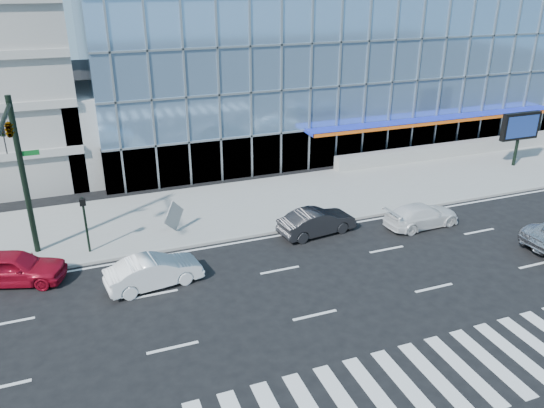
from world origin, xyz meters
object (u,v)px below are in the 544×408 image
at_px(traffic_signal, 14,146).
at_px(dark_sedan, 317,222).
at_px(white_suv, 422,215).
at_px(red_sedan, 14,268).
at_px(ped_signal_post, 85,216).
at_px(marquee_sign, 520,127).
at_px(tilted_panel, 174,216).
at_px(white_sedan, 154,271).

height_order(traffic_signal, dark_sedan, traffic_signal).
bearing_deg(white_suv, red_sedan, 82.25).
bearing_deg(ped_signal_post, red_sedan, -154.45).
bearing_deg(marquee_sign, red_sedan, -172.16).
bearing_deg(dark_sedan, ped_signal_post, 73.08).
bearing_deg(tilted_panel, dark_sedan, -65.03).
relative_size(traffic_signal, marquee_sign, 2.00).
bearing_deg(white_sedan, marquee_sign, -83.45).
relative_size(ped_signal_post, marquee_sign, 0.75).
bearing_deg(white_suv, traffic_signal, 78.63).
distance_m(marquee_sign, white_suv, 14.27).
height_order(white_sedan, tilted_panel, tilted_panel).
bearing_deg(red_sedan, white_suv, -76.39).
xyz_separation_m(ped_signal_post, white_sedan, (2.63, -4.15, -1.42)).
xyz_separation_m(marquee_sign, dark_sedan, (-18.62, -4.99, -2.35)).
relative_size(white_suv, tilted_panel, 3.47).
relative_size(white_suv, dark_sedan, 1.03).
bearing_deg(red_sedan, white_sedan, -95.20).
xyz_separation_m(marquee_sign, red_sedan, (-33.87, -4.66, -2.28)).
bearing_deg(white_sedan, traffic_signal, 45.67).
height_order(dark_sedan, tilted_panel, tilted_panel).
relative_size(white_sedan, red_sedan, 0.95).
height_order(ped_signal_post, tilted_panel, ped_signal_post).
distance_m(marquee_sign, white_sedan, 28.88).
xyz_separation_m(red_sedan, tilted_panel, (7.93, 2.47, 0.29)).
bearing_deg(marquee_sign, tilted_panel, -175.16).
relative_size(ped_signal_post, white_suv, 0.66).
height_order(traffic_signal, red_sedan, traffic_signal).
bearing_deg(traffic_signal, ped_signal_post, 8.52).
distance_m(ped_signal_post, marquee_sign, 30.67).
xyz_separation_m(white_sedan, dark_sedan, (9.25, 2.21, -0.00)).
relative_size(traffic_signal, tilted_panel, 6.15).
xyz_separation_m(dark_sedan, tilted_panel, (-7.32, 2.80, 0.35)).
height_order(red_sedan, tilted_panel, tilted_panel).
height_order(marquee_sign, tilted_panel, marquee_sign).
xyz_separation_m(traffic_signal, tilted_panel, (7.05, 1.23, -5.10)).
height_order(ped_signal_post, white_sedan, ped_signal_post).
xyz_separation_m(white_suv, red_sedan, (-21.25, 1.53, 0.13)).
bearing_deg(white_suv, white_sedan, 90.16).
bearing_deg(white_sedan, tilted_panel, -28.98).
relative_size(white_sedan, tilted_panel, 3.36).
relative_size(dark_sedan, red_sedan, 0.95).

